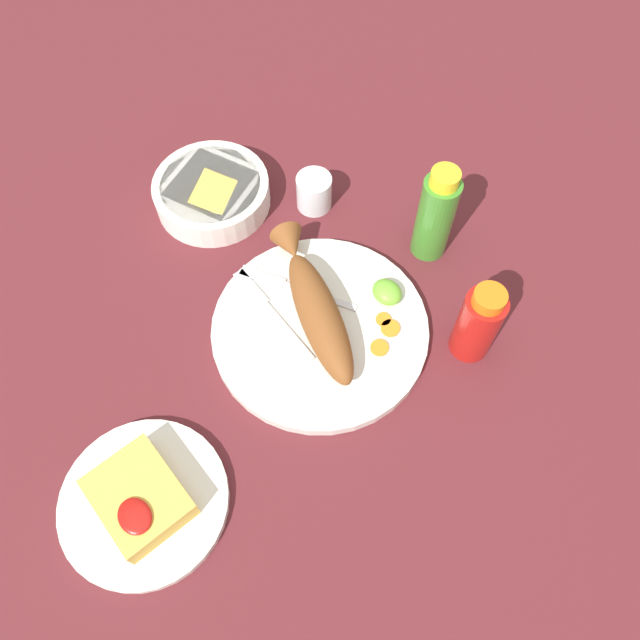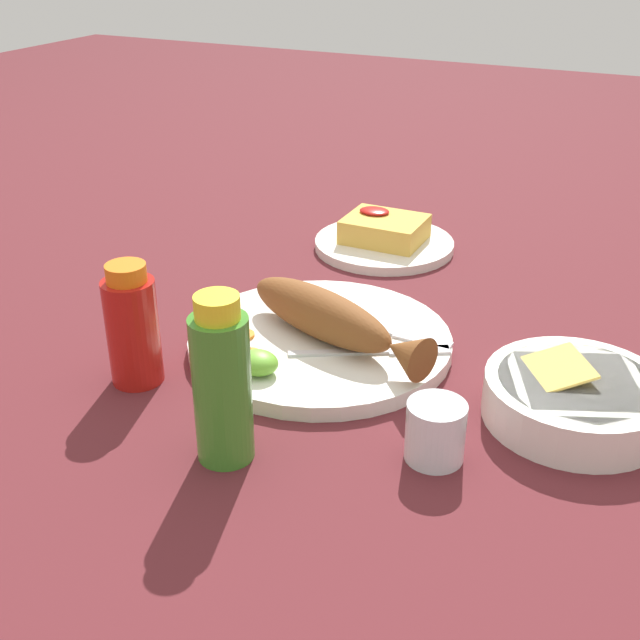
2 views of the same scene
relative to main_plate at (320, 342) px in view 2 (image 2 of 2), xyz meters
The scene contains 15 objects.
ground_plane 0.01m from the main_plate, ahead, with size 4.00×4.00×0.00m, color #561E23.
main_plate is the anchor object (origin of this frame).
fried_fish 0.04m from the main_plate, 160.09° to the left, with size 0.27×0.14×0.06m.
fork_near 0.08m from the main_plate, 151.10° to the right, with size 0.19×0.02×0.00m.
fork_far 0.08m from the main_plate, behind, with size 0.17×0.10×0.00m.
carrot_slice_near 0.09m from the main_plate, 27.97° to the left, with size 0.03×0.03×0.00m, color orange.
carrot_slice_mid 0.09m from the main_plate, 57.30° to the left, with size 0.02×0.02×0.00m, color orange.
carrot_slice_far 0.10m from the main_plate, 48.49° to the left, with size 0.03×0.03×0.00m, color orange.
lime_wedge_main 0.11m from the main_plate, 77.81° to the left, with size 0.05×0.04×0.03m, color #6BB233.
hot_sauce_bottle_red 0.22m from the main_plate, 45.04° to the left, with size 0.06×0.06×0.14m.
hot_sauce_bottle_green 0.24m from the main_plate, 92.43° to the left, with size 0.06×0.06×0.17m.
salt_cup 0.24m from the main_plate, 142.72° to the left, with size 0.06×0.06×0.06m.
side_plate_fries 0.33m from the main_plate, 81.73° to the right, with size 0.21×0.21×0.01m, color silver.
fries_pile 0.33m from the main_plate, 81.60° to the right, with size 0.12×0.10×0.04m.
guacamole_bowl 0.30m from the main_plate, behind, with size 0.19×0.19×0.06m.
Camera 2 is at (-0.36, 0.75, 0.47)m, focal length 45.00 mm.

